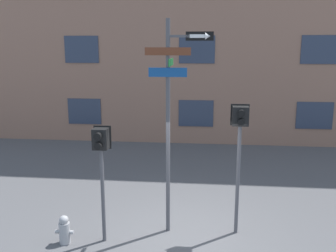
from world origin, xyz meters
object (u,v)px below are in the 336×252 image
object	(u,v)px
pedestrian_signal_left	(101,153)
pedestrian_signal_right	(240,134)
street_sign_pole	(171,110)
fire_hydrant	(64,230)

from	to	relation	value
pedestrian_signal_left	pedestrian_signal_right	world-z (taller)	pedestrian_signal_right
pedestrian_signal_left	pedestrian_signal_right	size ratio (longest dim) A/B	0.86
street_sign_pole	pedestrian_signal_right	world-z (taller)	street_sign_pole
pedestrian_signal_right	fire_hydrant	size ratio (longest dim) A/B	4.64
street_sign_pole	fire_hydrant	size ratio (longest dim) A/B	7.46
street_sign_pole	pedestrian_signal_right	bearing A→B (deg)	2.20
pedestrian_signal_left	pedestrian_signal_right	distance (m)	2.91
fire_hydrant	pedestrian_signal_right	bearing A→B (deg)	12.91
street_sign_pole	pedestrian_signal_left	size ratio (longest dim) A/B	1.86
pedestrian_signal_left	fire_hydrant	world-z (taller)	pedestrian_signal_left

